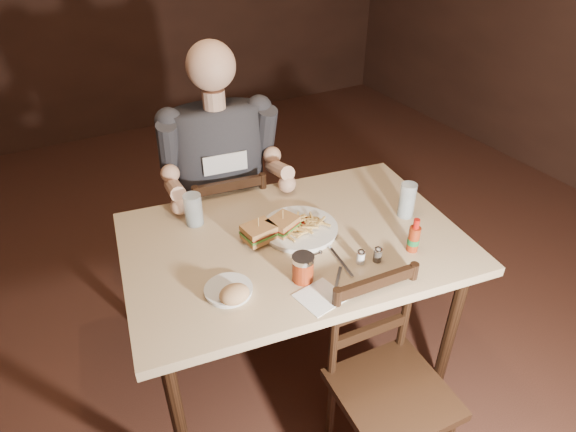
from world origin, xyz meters
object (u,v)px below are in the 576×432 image
chair_near (393,393)px  hot_sauce (414,235)px  chair_far (226,234)px  glass_left (193,210)px  dinner_plate (299,229)px  glass_right (407,200)px  main_table (294,253)px  diner (221,152)px  side_plate (229,291)px  syrup_dispenser (303,268)px

chair_near → hot_sauce: size_ratio=5.86×
chair_far → glass_left: bearing=59.8°
chair_far → dinner_plate: size_ratio=2.79×
glass_left → glass_right: size_ratio=0.89×
glass_left → chair_far: bearing=52.7°
chair_near → chair_far: bearing=101.3°
main_table → glass_left: glass_left is taller
main_table → glass_right: size_ratio=9.41×
main_table → diner: 0.61m
dinner_plate → hot_sauce: 0.45m
dinner_plate → side_plate: size_ratio=1.86×
chair_far → hot_sauce: (0.43, -0.89, 0.42)m
syrup_dispenser → side_plate: (-0.26, 0.07, -0.05)m
diner → dinner_plate: 0.56m
chair_near → hot_sauce: hot_sauce is taller
dinner_plate → hot_sauce: (0.32, -0.32, 0.06)m
syrup_dispenser → chair_near: bearing=-54.4°
main_table → glass_left: 0.45m
diner → syrup_dispenser: size_ratio=9.44×
hot_sauce → syrup_dispenser: hot_sauce is taller
main_table → glass_right: bearing=-9.4°
glass_left → hot_sauce: 0.88m
dinner_plate → syrup_dispenser: (-0.14, -0.26, 0.04)m
glass_right → glass_left: bearing=155.0°
side_plate → main_table: bearing=24.5°
glass_right → hot_sauce: bearing=-123.9°
diner → main_table: bearing=-75.6°
syrup_dispenser → side_plate: bearing=173.6°
dinner_plate → main_table: bearing=-142.0°
main_table → chair_near: chair_near is taller
diner → side_plate: size_ratio=6.01×
hot_sauce → chair_near: bearing=-133.3°
chair_near → dinner_plate: 0.71m
chair_near → glass_left: size_ratio=6.14×
diner → chair_far: bearing=90.0°
glass_left → dinner_plate: bearing=-36.2°
diner → side_plate: diner is taller
diner → dinner_plate: (0.12, -0.53, -0.15)m
dinner_plate → side_plate: dinner_plate is taller
chair_far → glass_right: size_ratio=5.53×
chair_near → diner: (-0.16, 1.13, 0.51)m
syrup_dispenser → chair_far: bearing=96.3°
glass_left → side_plate: 0.46m
chair_near → syrup_dispenser: 0.56m
chair_far → glass_left: 0.58m
glass_right → syrup_dispenser: glass_right is taller
syrup_dispenser → glass_left: bearing=120.8°
main_table → chair_near: bearing=-81.1°
chair_far → chair_near: (0.15, -1.18, -0.00)m
diner → syrup_dispenser: (-0.02, -0.79, -0.10)m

